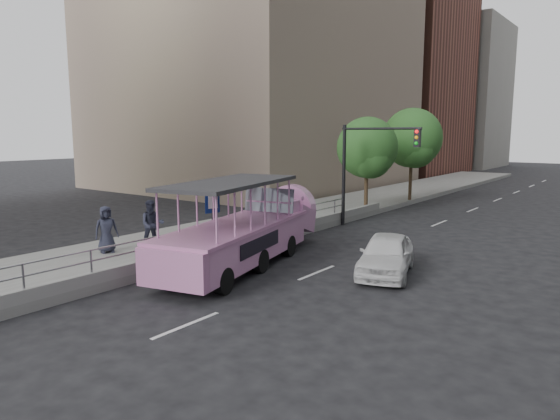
# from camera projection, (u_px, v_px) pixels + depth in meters

# --- Properties ---
(ground) EXTENTS (160.00, 160.00, 0.00)m
(ground) POSITION_uv_depth(u_px,v_px,m) (214.00, 297.00, 14.70)
(ground) COLOR black
(sidewalk) EXTENTS (5.50, 80.00, 0.30)m
(sidewalk) POSITION_uv_depth(u_px,v_px,m) (271.00, 223.00, 25.98)
(sidewalk) COLOR gray
(sidewalk) RESTS_ON ground
(kerb_wall) EXTENTS (0.24, 30.00, 0.36)m
(kerb_wall) POSITION_uv_depth(u_px,v_px,m) (191.00, 253.00, 18.06)
(kerb_wall) COLOR gray
(kerb_wall) RESTS_ON sidewalk
(guardrail) EXTENTS (0.07, 22.00, 0.71)m
(guardrail) POSITION_uv_depth(u_px,v_px,m) (191.00, 235.00, 17.96)
(guardrail) COLOR #A6A5AA
(guardrail) RESTS_ON kerb_wall
(duck_boat) EXTENTS (4.47, 9.78, 3.16)m
(duck_boat) POSITION_uv_depth(u_px,v_px,m) (248.00, 231.00, 18.47)
(duck_boat) COLOR black
(duck_boat) RESTS_ON ground
(car) EXTENTS (2.80, 4.37, 1.39)m
(car) POSITION_uv_depth(u_px,v_px,m) (386.00, 254.00, 16.98)
(car) COLOR silver
(car) RESTS_ON ground
(pedestrian_mid) EXTENTS (1.12, 1.18, 1.92)m
(pedestrian_mid) POSITION_uv_depth(u_px,v_px,m) (152.00, 224.00, 19.45)
(pedestrian_mid) COLOR #2A2C3D
(pedestrian_mid) RESTS_ON sidewalk
(pedestrian_far) EXTENTS (0.82, 1.01, 1.78)m
(pedestrian_far) POSITION_uv_depth(u_px,v_px,m) (106.00, 229.00, 18.80)
(pedestrian_far) COLOR #2A2C3D
(pedestrian_far) RESTS_ON sidewalk
(parking_sign) EXTENTS (0.18, 0.60, 2.73)m
(parking_sign) POSITION_uv_depth(u_px,v_px,m) (213.00, 216.00, 18.59)
(parking_sign) COLOR black
(parking_sign) RESTS_ON ground
(traffic_signal) EXTENTS (4.20, 0.32, 5.20)m
(traffic_signal) POSITION_uv_depth(u_px,v_px,m) (365.00, 159.00, 25.02)
(traffic_signal) COLOR black
(traffic_signal) RESTS_ON ground
(street_tree_near) EXTENTS (3.52, 3.52, 5.72)m
(street_tree_near) POSITION_uv_depth(u_px,v_px,m) (368.00, 150.00, 28.62)
(street_tree_near) COLOR #3B2A1B
(street_tree_near) RESTS_ON ground
(street_tree_far) EXTENTS (3.97, 3.97, 6.45)m
(street_tree_far) POSITION_uv_depth(u_px,v_px,m) (413.00, 140.00, 33.15)
(street_tree_far) COLOR #3B2A1B
(street_tree_far) RESTS_ON ground
(midrise_brick) EXTENTS (18.00, 16.00, 26.00)m
(midrise_brick) POSITION_uv_depth(u_px,v_px,m) (384.00, 66.00, 61.25)
(midrise_brick) COLOR brown
(midrise_brick) RESTS_ON ground
(midrise_stone_b) EXTENTS (16.00, 14.00, 20.00)m
(midrise_stone_b) POSITION_uv_depth(u_px,v_px,m) (444.00, 97.00, 73.11)
(midrise_stone_b) COLOR slate
(midrise_stone_b) RESTS_ON ground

